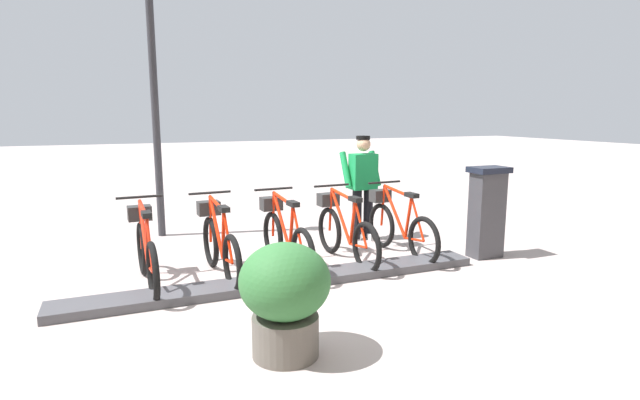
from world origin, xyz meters
TOP-DOWN VIEW (x-y plane):
  - ground_plane at (0.00, 0.00)m, footprint 60.00×60.00m
  - dock_rail_base at (0.00, 0.00)m, footprint 0.44×5.08m
  - payment_kiosk at (0.05, -3.01)m, footprint 0.36×0.52m
  - bike_docked_0 at (0.62, -1.94)m, footprint 1.72×0.54m
  - bike_docked_1 at (0.62, -1.08)m, footprint 1.72×0.54m
  - bike_docked_2 at (0.62, -0.22)m, footprint 1.72×0.54m
  - bike_docked_3 at (0.62, 0.63)m, footprint 1.72×0.54m
  - bike_docked_4 at (0.62, 1.49)m, footprint 1.72×0.54m
  - worker_near_rack at (1.61, -1.86)m, footprint 0.46×0.62m
  - lamp_post at (3.09, 1.10)m, footprint 0.32×0.32m
  - planter_bush at (-1.65, 0.53)m, footprint 0.76×0.76m

SIDE VIEW (x-z plane):
  - ground_plane at x=0.00m, z-range 0.00..0.00m
  - dock_rail_base at x=0.00m, z-range 0.00..0.10m
  - bike_docked_0 at x=0.62m, z-range -0.08..0.94m
  - bike_docked_1 at x=0.62m, z-range -0.08..0.94m
  - bike_docked_2 at x=0.62m, z-range -0.08..0.94m
  - bike_docked_3 at x=0.62m, z-range -0.08..0.94m
  - bike_docked_4 at x=0.62m, z-range -0.08..0.94m
  - planter_bush at x=-1.65m, z-range 0.06..1.03m
  - payment_kiosk at x=0.05m, z-range 0.03..1.31m
  - worker_near_rack at x=1.61m, z-range 0.08..1.74m
  - lamp_post at x=3.09m, z-range 0.63..4.88m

